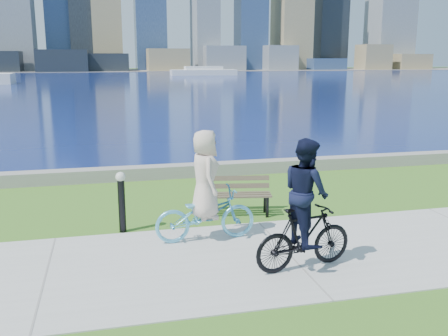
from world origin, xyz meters
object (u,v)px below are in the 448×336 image
(park_bench, at_px, (234,192))
(cyclist_woman, at_px, (205,200))
(cyclist_man, at_px, (305,215))
(bollard_lamp, at_px, (121,198))

(park_bench, xyz_separation_m, cyclist_woman, (-0.93, -1.44, 0.29))
(cyclist_woman, distance_m, cyclist_man, 2.07)
(park_bench, height_order, cyclist_man, cyclist_man)
(bollard_lamp, bearing_deg, park_bench, 13.84)
(park_bench, bearing_deg, cyclist_man, -73.59)
(bollard_lamp, distance_m, cyclist_man, 3.72)
(park_bench, bearing_deg, cyclist_woman, -112.84)
(bollard_lamp, distance_m, cyclist_woman, 1.71)
(bollard_lamp, height_order, cyclist_woman, cyclist_woman)
(bollard_lamp, xyz_separation_m, cyclist_man, (2.76, -2.48, 0.22))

